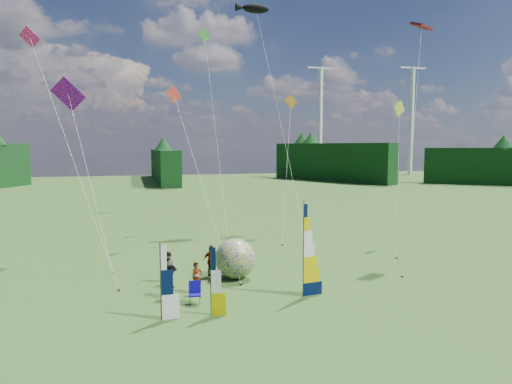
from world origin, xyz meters
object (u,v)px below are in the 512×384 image
object	(u,v)px
side_banner_left	(211,282)
kite_whale	(279,105)
bol_inflatable	(235,259)
camp_chair	(195,293)
feather_banner_main	(303,251)
spectator_b	(169,268)
spectator_d	(211,261)
spectator_a	(197,278)
side_banner_far	(161,283)
spectator_c	(171,281)

from	to	relation	value
side_banner_left	kite_whale	bearing A→B (deg)	80.77
bol_inflatable	kite_whale	bearing A→B (deg)	62.23
kite_whale	camp_chair	bearing A→B (deg)	-140.23
feather_banner_main	kite_whale	size ratio (longest dim) A/B	0.21
feather_banner_main	spectator_b	xyz separation A→B (m)	(-6.65, 4.32, -1.55)
spectator_d	bol_inflatable	bearing A→B (deg)	179.73
spectator_a	spectator_d	bearing A→B (deg)	41.67
bol_inflatable	kite_whale	size ratio (longest dim) A/B	0.10
spectator_b	camp_chair	world-z (taller)	spectator_b
side_banner_left	side_banner_far	world-z (taller)	side_banner_far
side_banner_left	spectator_c	world-z (taller)	side_banner_left
spectator_c	camp_chair	world-z (taller)	spectator_c
kite_whale	side_banner_far	bearing A→B (deg)	-141.92
feather_banner_main	side_banner_far	world-z (taller)	feather_banner_main
kite_whale	bol_inflatable	bearing A→B (deg)	-137.93
camp_chair	feather_banner_main	bearing A→B (deg)	4.41
feather_banner_main	spectator_b	distance (m)	8.08
feather_banner_main	camp_chair	world-z (taller)	feather_banner_main
feather_banner_main	spectator_a	bearing A→B (deg)	149.15
side_banner_left	spectator_a	distance (m)	3.61
feather_banner_main	side_banner_far	bearing A→B (deg)	-178.82
spectator_c	kite_whale	distance (m)	22.49
spectator_b	spectator_a	bearing A→B (deg)	-24.66
camp_chair	kite_whale	bearing A→B (deg)	68.01
feather_banner_main	side_banner_far	size ratio (longest dim) A/B	1.41
camp_chair	bol_inflatable	bearing A→B (deg)	60.74
side_banner_far	spectator_b	size ratio (longest dim) A/B	1.89
feather_banner_main	bol_inflatable	xyz separation A→B (m)	(-2.71, 4.27, -1.26)
spectator_b	spectator_c	bearing A→B (deg)	-57.64
bol_inflatable	spectator_a	size ratio (longest dim) A/B	1.43
spectator_a	spectator_c	bearing A→B (deg)	170.64
spectator_d	camp_chair	size ratio (longest dim) A/B	1.64
spectator_b	kite_whale	size ratio (longest dim) A/B	0.08
spectator_c	spectator_d	xyz separation A→B (m)	(2.73, 3.33, 0.09)
side_banner_left	spectator_d	size ratio (longest dim) A/B	1.73
feather_banner_main	side_banner_far	xyz separation A→B (m)	(-7.46, -1.36, -0.72)
side_banner_far	spectator_c	distance (m)	3.32
spectator_c	spectator_d	size ratio (longest dim) A/B	0.91
side_banner_left	bol_inflatable	size ratio (longest dim) A/B	1.35
side_banner_left	side_banner_far	xyz separation A→B (m)	(-2.29, 0.03, 0.12)
spectator_d	camp_chair	world-z (taller)	spectator_d
bol_inflatable	spectator_b	distance (m)	3.96
side_banner_far	spectator_a	xyz separation A→B (m)	(2.12, 3.49, -0.90)
spectator_a	spectator_b	bearing A→B (deg)	96.74
bol_inflatable	camp_chair	bearing A→B (deg)	-127.35
side_banner_left	camp_chair	distance (m)	2.12
kite_whale	spectator_b	bearing A→B (deg)	-149.43
side_banner_left	side_banner_far	size ratio (longest dim) A/B	0.93
side_banner_left	kite_whale	distance (m)	23.85
feather_banner_main	side_banner_left	distance (m)	5.42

